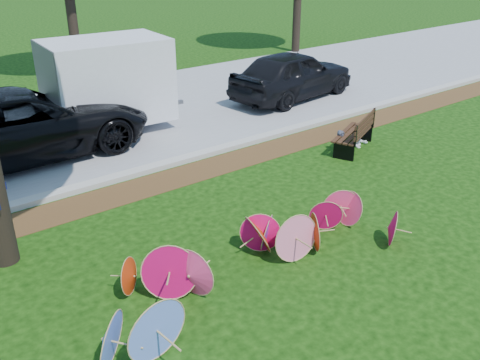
# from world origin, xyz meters

# --- Properties ---
(ground) EXTENTS (90.00, 90.00, 0.00)m
(ground) POSITION_xyz_m (0.00, 0.00, 0.00)
(ground) COLOR black
(ground) RESTS_ON ground
(mulch_strip) EXTENTS (90.00, 1.00, 0.01)m
(mulch_strip) POSITION_xyz_m (0.00, 4.50, 0.01)
(mulch_strip) COLOR #472D16
(mulch_strip) RESTS_ON ground
(curb) EXTENTS (90.00, 0.30, 0.12)m
(curb) POSITION_xyz_m (0.00, 5.20, 0.06)
(curb) COLOR #B7B5AD
(curb) RESTS_ON ground
(street) EXTENTS (90.00, 8.00, 0.01)m
(street) POSITION_xyz_m (0.00, 9.35, 0.01)
(street) COLOR gray
(street) RESTS_ON ground
(parasol_pile) EXTENTS (5.89, 2.01, 0.93)m
(parasol_pile) POSITION_xyz_m (-0.46, 0.56, 0.39)
(parasol_pile) COLOR #B82C0A
(parasol_pile) RESTS_ON ground
(black_van) EXTENTS (6.08, 2.89, 1.68)m
(black_van) POSITION_xyz_m (-1.61, 7.83, 0.84)
(black_van) COLOR black
(black_van) RESTS_ON ground
(dark_pickup) EXTENTS (4.86, 2.45, 1.59)m
(dark_pickup) POSITION_xyz_m (6.99, 7.65, 0.79)
(dark_pickup) COLOR black
(dark_pickup) RESTS_ON ground
(cargo_trailer) EXTENTS (3.27, 2.20, 2.80)m
(cargo_trailer) POSITION_xyz_m (0.87, 8.36, 1.40)
(cargo_trailer) COLOR white
(cargo_trailer) RESTS_ON ground
(park_bench) EXTENTS (1.83, 1.29, 0.89)m
(park_bench) POSITION_xyz_m (5.08, 3.31, 0.45)
(park_bench) COLOR black
(park_bench) RESTS_ON ground
(person_left) EXTENTS (0.45, 0.35, 1.07)m
(person_left) POSITION_xyz_m (4.73, 3.36, 0.53)
(person_left) COLOR #3B3F50
(person_left) RESTS_ON ground
(person_right) EXTENTS (0.59, 0.52, 1.03)m
(person_right) POSITION_xyz_m (5.43, 3.36, 0.51)
(person_right) COLOR silver
(person_right) RESTS_ON ground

